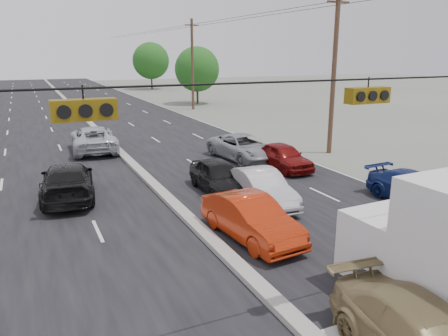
{
  "coord_description": "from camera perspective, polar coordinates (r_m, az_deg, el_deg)",
  "views": [
    {
      "loc": [
        -5.41,
        -7.46,
        6.36
      ],
      "look_at": [
        1.15,
        6.79,
        2.2
      ],
      "focal_mm": 35.0,
      "sensor_mm": 36.0,
      "label": 1
    }
  ],
  "objects": [
    {
      "name": "ground",
      "position": [
        11.2,
        9.8,
        -20.0
      ],
      "size": [
        200.0,
        200.0,
        0.0
      ],
      "primitive_type": "plane",
      "color": "#606356",
      "rests_on": "ground"
    },
    {
      "name": "oncoming_near",
      "position": [
        20.71,
        -19.76,
        -1.65
      ],
      "size": [
        2.8,
        5.67,
        1.58
      ],
      "primitive_type": "imported",
      "rotation": [
        0.0,
        0.0,
        3.03
      ],
      "color": "black",
      "rests_on": "ground"
    },
    {
      "name": "traffic_signals",
      "position": [
        10.14,
        17.83,
        9.25
      ],
      "size": [
        25.0,
        0.3,
        0.54
      ],
      "color": "black",
      "rests_on": "ground"
    },
    {
      "name": "red_sedan",
      "position": [
        15.33,
        3.54,
        -6.62
      ],
      "size": [
        2.05,
        4.73,
        1.51
      ],
      "primitive_type": "imported",
      "rotation": [
        0.0,
        0.0,
        0.1
      ],
      "color": "#AE260A",
      "rests_on": "ground"
    },
    {
      "name": "queue_car_b",
      "position": [
        18.77,
        4.89,
        -2.63
      ],
      "size": [
        1.87,
        4.59,
        1.48
      ],
      "primitive_type": "imported",
      "rotation": [
        0.0,
        0.0,
        -0.07
      ],
      "color": "#B9B8BA",
      "rests_on": "ground"
    },
    {
      "name": "utility_pole_right_b",
      "position": [
        28.76,
        14.15,
        11.91
      ],
      "size": [
        1.6,
        0.3,
        10.0
      ],
      "color": "#422D1E",
      "rests_on": "ground"
    },
    {
      "name": "center_median",
      "position": [
        38.37,
        -16.33,
        4.86
      ],
      "size": [
        0.5,
        160.0,
        0.2
      ],
      "primitive_type": "cube",
      "color": "gray",
      "rests_on": "ground"
    },
    {
      "name": "queue_car_d",
      "position": [
        20.54,
        23.8,
        -2.55
      ],
      "size": [
        2.13,
        4.7,
        1.33
      ],
      "primitive_type": "imported",
      "rotation": [
        0.0,
        0.0,
        0.06
      ],
      "color": "navy",
      "rests_on": "ground"
    },
    {
      "name": "queue_car_c",
      "position": [
        26.63,
        2.54,
        2.68
      ],
      "size": [
        3.06,
        5.65,
        1.5
      ],
      "primitive_type": "imported",
      "rotation": [
        0.0,
        0.0,
        0.11
      ],
      "color": "gray",
      "rests_on": "ground"
    },
    {
      "name": "queue_car_a",
      "position": [
        20.34,
        -0.69,
        -1.14
      ],
      "size": [
        1.99,
        4.53,
        1.52
      ],
      "primitive_type": "imported",
      "rotation": [
        0.0,
        0.0,
        -0.05
      ],
      "color": "black",
      "rests_on": "ground"
    },
    {
      "name": "oncoming_far",
      "position": [
        30.15,
        -16.68,
        3.65
      ],
      "size": [
        3.19,
        6.15,
        1.66
      ],
      "primitive_type": "imported",
      "rotation": [
        0.0,
        0.0,
        3.07
      ],
      "color": "#B3B7BC",
      "rests_on": "ground"
    },
    {
      "name": "road_surface",
      "position": [
        38.38,
        -16.32,
        4.71
      ],
      "size": [
        20.0,
        160.0,
        0.02
      ],
      "primitive_type": "cube",
      "color": "black",
      "rests_on": "ground"
    },
    {
      "name": "utility_pole_right_c",
      "position": [
        50.75,
        -4.15,
        13.39
      ],
      "size": [
        1.6,
        0.3,
        10.0
      ],
      "color": "#422D1E",
      "rests_on": "ground"
    },
    {
      "name": "tree_right_mid",
      "position": [
        56.33,
        -3.54,
        12.76
      ],
      "size": [
        5.6,
        5.6,
        7.14
      ],
      "color": "#382619",
      "rests_on": "ground"
    },
    {
      "name": "queue_car_e",
      "position": [
        24.57,
        7.74,
        1.46
      ],
      "size": [
        1.76,
        4.29,
        1.46
      ],
      "primitive_type": "imported",
      "rotation": [
        0.0,
        0.0,
        0.01
      ],
      "color": "maroon",
      "rests_on": "ground"
    },
    {
      "name": "tree_right_far",
      "position": [
        80.38,
        -9.53,
        13.65
      ],
      "size": [
        6.4,
        6.4,
        8.16
      ],
      "color": "#382619",
      "rests_on": "ground"
    }
  ]
}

